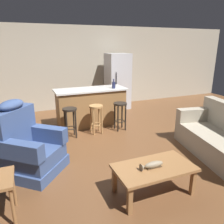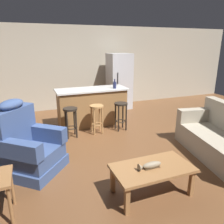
% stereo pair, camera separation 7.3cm
% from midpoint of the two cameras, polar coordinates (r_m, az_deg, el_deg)
% --- Properties ---
extents(ground_plane, '(12.00, 12.00, 0.00)m').
position_cam_midpoint_polar(ground_plane, '(4.65, 0.10, -8.51)').
color(ground_plane, brown).
extents(back_wall, '(12.00, 0.05, 2.60)m').
position_cam_midpoint_polar(back_wall, '(7.23, -9.17, 11.27)').
color(back_wall, '#A89E89').
rests_on(back_wall, ground_plane).
extents(coffee_table, '(1.10, 0.60, 0.42)m').
position_cam_midpoint_polar(coffee_table, '(3.16, 11.12, -14.73)').
color(coffee_table, olive).
rests_on(coffee_table, ground_plane).
extents(fish_figurine, '(0.34, 0.10, 0.10)m').
position_cam_midpoint_polar(fish_figurine, '(3.07, 10.55, -13.59)').
color(fish_figurine, '#4C3823').
rests_on(fish_figurine, coffee_table).
extents(couch, '(1.17, 2.02, 0.94)m').
position_cam_midpoint_polar(couch, '(4.54, 27.71, -6.56)').
color(couch, '#9E937F').
rests_on(couch, ground_plane).
extents(recliner_near_lamp, '(1.18, 1.18, 1.20)m').
position_cam_midpoint_polar(recliner_near_lamp, '(3.84, -20.64, -8.54)').
color(recliner_near_lamp, '#384C7A').
rests_on(recliner_near_lamp, ground_plane).
extents(kitchen_island, '(1.80, 0.70, 0.95)m').
position_cam_midpoint_polar(kitchen_island, '(5.68, -4.88, 1.41)').
color(kitchen_island, olive).
rests_on(kitchen_island, ground_plane).
extents(bar_stool_left, '(0.32, 0.32, 0.68)m').
position_cam_midpoint_polar(bar_stool_left, '(4.95, -10.35, -1.30)').
color(bar_stool_left, black).
rests_on(bar_stool_left, ground_plane).
extents(bar_stool_middle, '(0.32, 0.32, 0.68)m').
position_cam_midpoint_polar(bar_stool_middle, '(5.09, -3.59, -0.53)').
color(bar_stool_middle, '#A87A47').
rests_on(bar_stool_middle, ground_plane).
extents(bar_stool_right, '(0.32, 0.32, 0.68)m').
position_cam_midpoint_polar(bar_stool_right, '(5.30, 2.72, 0.21)').
color(bar_stool_right, black).
rests_on(bar_stool_right, ground_plane).
extents(refrigerator, '(0.70, 0.69, 1.76)m').
position_cam_midpoint_polar(refrigerator, '(7.13, 2.17, 7.99)').
color(refrigerator, '#B7B7BC').
rests_on(refrigerator, ground_plane).
extents(bottle_tall_green, '(0.09, 0.09, 0.24)m').
position_cam_midpoint_polar(bottle_tall_green, '(5.59, 1.08, 7.11)').
color(bottle_tall_green, '#23284C').
rests_on(bottle_tall_green, kitchen_island).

